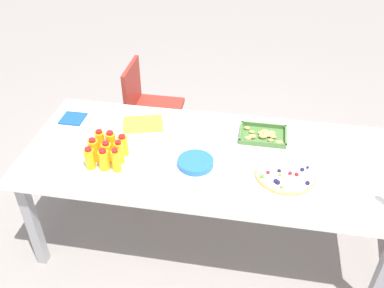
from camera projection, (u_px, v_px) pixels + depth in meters
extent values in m
plane|color=gray|center=(206.00, 236.00, 2.95)|extent=(12.00, 12.00, 0.00)
cube|color=white|center=(209.00, 157.00, 2.53)|extent=(2.20, 0.93, 0.04)
cube|color=#99999E|center=(33.00, 224.00, 2.58)|extent=(0.06, 0.06, 0.68)
cube|color=#99999E|center=(383.00, 272.00, 2.30)|extent=(0.06, 0.06, 0.68)
cube|color=#99999E|center=(81.00, 149.00, 3.19)|extent=(0.06, 0.06, 0.68)
cube|color=#99999E|center=(362.00, 180.00, 2.91)|extent=(0.06, 0.06, 0.68)
cube|color=maroon|center=(156.00, 110.00, 3.43)|extent=(0.40, 0.40, 0.04)
cube|color=maroon|center=(132.00, 87.00, 3.34)|extent=(0.03, 0.38, 0.38)
cylinder|color=silver|center=(180.00, 126.00, 3.68)|extent=(0.02, 0.02, 0.41)
cylinder|color=silver|center=(172.00, 148.00, 3.43)|extent=(0.02, 0.02, 0.41)
cylinder|color=silver|center=(144.00, 122.00, 3.73)|extent=(0.02, 0.02, 0.41)
cylinder|color=silver|center=(134.00, 144.00, 3.47)|extent=(0.02, 0.02, 0.41)
cylinder|color=#FAAF14|center=(90.00, 159.00, 2.39)|extent=(0.06, 0.06, 0.12)
cylinder|color=red|center=(88.00, 149.00, 2.35)|extent=(0.04, 0.04, 0.02)
cylinder|color=#F9AD14|center=(104.00, 160.00, 2.38)|extent=(0.06, 0.06, 0.12)
cylinder|color=red|center=(102.00, 151.00, 2.34)|extent=(0.04, 0.04, 0.02)
cylinder|color=#F9AC14|center=(116.00, 161.00, 2.37)|extent=(0.05, 0.05, 0.13)
cylinder|color=red|center=(115.00, 151.00, 2.32)|extent=(0.03, 0.03, 0.02)
cylinder|color=#F9AC14|center=(94.00, 151.00, 2.44)|extent=(0.06, 0.06, 0.13)
cylinder|color=red|center=(92.00, 140.00, 2.39)|extent=(0.04, 0.04, 0.02)
cylinder|color=#FAAC14|center=(107.00, 153.00, 2.43)|extent=(0.06, 0.06, 0.12)
cylinder|color=red|center=(106.00, 144.00, 2.39)|extent=(0.04, 0.04, 0.02)
cylinder|color=#F9AD14|center=(119.00, 153.00, 2.42)|extent=(0.05, 0.05, 0.13)
cylinder|color=red|center=(118.00, 142.00, 2.38)|extent=(0.03, 0.03, 0.02)
cylinder|color=#F8AC14|center=(100.00, 142.00, 2.50)|extent=(0.06, 0.06, 0.13)
cylinder|color=red|center=(99.00, 132.00, 2.46)|extent=(0.04, 0.04, 0.02)
cylinder|color=#FAAB14|center=(111.00, 143.00, 2.49)|extent=(0.06, 0.06, 0.13)
cylinder|color=red|center=(110.00, 133.00, 2.45)|extent=(0.04, 0.04, 0.02)
cylinder|color=#F9AE14|center=(123.00, 146.00, 2.49)|extent=(0.06, 0.06, 0.12)
cylinder|color=red|center=(122.00, 137.00, 2.45)|extent=(0.04, 0.04, 0.02)
cylinder|color=tan|center=(285.00, 174.00, 2.36)|extent=(0.34, 0.34, 0.02)
cylinder|color=white|center=(286.00, 173.00, 2.35)|extent=(0.31, 0.31, 0.01)
sphere|color=#1E1947|center=(302.00, 169.00, 2.36)|extent=(0.02, 0.02, 0.02)
sphere|color=#1E1947|center=(276.00, 181.00, 2.28)|extent=(0.03, 0.03, 0.03)
sphere|color=#1E1947|center=(308.00, 183.00, 2.27)|extent=(0.02, 0.02, 0.02)
sphere|color=#1E1947|center=(279.00, 171.00, 2.35)|extent=(0.02, 0.02, 0.02)
sphere|color=#66B238|center=(282.00, 187.00, 2.24)|extent=(0.02, 0.02, 0.02)
sphere|color=#66B238|center=(262.00, 176.00, 2.31)|extent=(0.02, 0.02, 0.02)
sphere|color=#1E1947|center=(278.00, 182.00, 2.27)|extent=(0.03, 0.03, 0.03)
sphere|color=#1E1947|center=(308.00, 167.00, 2.38)|extent=(0.02, 0.02, 0.02)
sphere|color=red|center=(268.00, 172.00, 2.34)|extent=(0.02, 0.02, 0.02)
sphere|color=red|center=(290.00, 173.00, 2.33)|extent=(0.02, 0.02, 0.02)
sphere|color=#66B238|center=(280.00, 175.00, 2.32)|extent=(0.02, 0.02, 0.02)
sphere|color=red|center=(297.00, 174.00, 2.32)|extent=(0.02, 0.02, 0.02)
cube|color=#477238|center=(263.00, 136.00, 2.66)|extent=(0.29, 0.22, 0.01)
cube|color=#477238|center=(262.00, 144.00, 2.57)|extent=(0.29, 0.01, 0.03)
cube|color=#477238|center=(264.00, 126.00, 2.73)|extent=(0.29, 0.01, 0.03)
cube|color=#477238|center=(241.00, 132.00, 2.67)|extent=(0.01, 0.22, 0.03)
cube|color=#477238|center=(286.00, 137.00, 2.63)|extent=(0.01, 0.22, 0.03)
ellipsoid|color=tan|center=(252.00, 136.00, 2.63)|extent=(0.05, 0.03, 0.03)
ellipsoid|color=tan|center=(248.00, 138.00, 2.62)|extent=(0.04, 0.03, 0.02)
ellipsoid|color=tan|center=(263.00, 132.00, 2.67)|extent=(0.04, 0.03, 0.02)
ellipsoid|color=tan|center=(271.00, 133.00, 2.65)|extent=(0.05, 0.04, 0.03)
ellipsoid|color=tan|center=(273.00, 137.00, 2.63)|extent=(0.04, 0.03, 0.02)
ellipsoid|color=tan|center=(267.00, 135.00, 2.64)|extent=(0.05, 0.04, 0.03)
ellipsoid|color=tan|center=(279.00, 143.00, 2.58)|extent=(0.05, 0.04, 0.03)
ellipsoid|color=tan|center=(260.00, 133.00, 2.66)|extent=(0.04, 0.03, 0.02)
ellipsoid|color=tan|center=(252.00, 132.00, 2.68)|extent=(0.03, 0.02, 0.02)
ellipsoid|color=tan|center=(247.00, 128.00, 2.71)|extent=(0.04, 0.03, 0.02)
ellipsoid|color=tan|center=(271.00, 140.00, 2.60)|extent=(0.04, 0.03, 0.02)
ellipsoid|color=tan|center=(265.00, 132.00, 2.67)|extent=(0.05, 0.04, 0.03)
ellipsoid|color=tan|center=(263.00, 136.00, 2.63)|extent=(0.05, 0.04, 0.03)
cylinder|color=blue|center=(196.00, 165.00, 2.44)|extent=(0.21, 0.21, 0.00)
cylinder|color=blue|center=(196.00, 164.00, 2.44)|extent=(0.21, 0.21, 0.00)
cylinder|color=blue|center=(196.00, 163.00, 2.43)|extent=(0.21, 0.21, 0.00)
cylinder|color=blue|center=(196.00, 163.00, 2.43)|extent=(0.21, 0.21, 0.00)
cylinder|color=blue|center=(196.00, 162.00, 2.43)|extent=(0.21, 0.21, 0.00)
cylinder|color=blue|center=(196.00, 161.00, 2.42)|extent=(0.21, 0.21, 0.00)
cylinder|color=blue|center=(196.00, 161.00, 2.42)|extent=(0.21, 0.21, 0.00)
cube|color=#194CA5|center=(73.00, 119.00, 2.82)|extent=(0.15, 0.15, 0.01)
cube|color=yellow|center=(143.00, 124.00, 2.77)|extent=(0.31, 0.26, 0.01)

